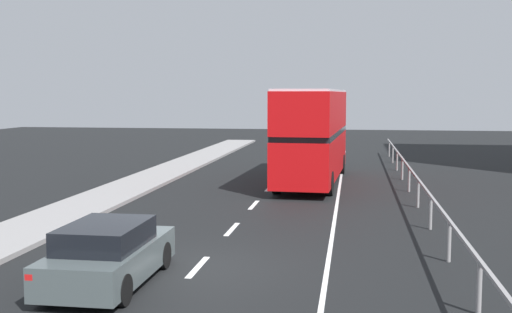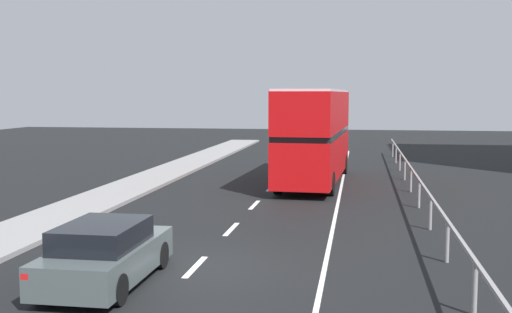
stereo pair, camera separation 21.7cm
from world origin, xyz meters
The scene contains 5 objects.
ground_plane centered at (0.00, 0.00, -0.05)m, with size 75.44×120.00×0.10m, color black.
lane_paint_markings centered at (1.91, 8.85, 0.00)m, with size 3.22×46.00×0.01m.
bridge_side_railing centered at (6.04, 9.00, 0.87)m, with size 0.10×42.00×1.06m.
double_decker_bus_red centered at (1.80, 14.91, 2.33)m, with size 2.90×10.43×4.35m.
hatchback_car_near centered at (-1.58, -1.70, 0.67)m, with size 1.81×4.12×1.39m.
Camera 2 is at (3.86, -14.53, 4.15)m, focal length 44.47 mm.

